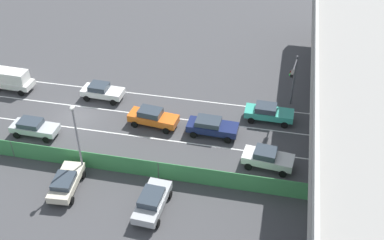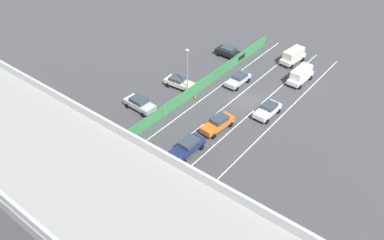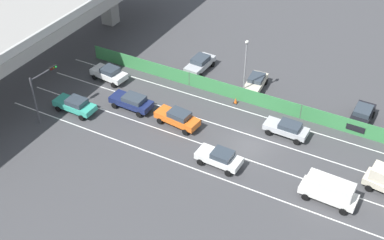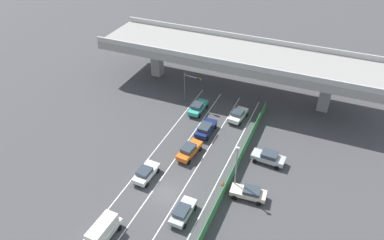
# 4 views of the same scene
# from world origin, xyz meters

# --- Properties ---
(ground_plane) EXTENTS (300.00, 300.00, 0.00)m
(ground_plane) POSITION_xyz_m (0.00, 0.00, 0.00)
(ground_plane) COLOR #424244
(lane_line_left_edge) EXTENTS (0.14, 43.19, 0.01)m
(lane_line_left_edge) POSITION_xyz_m (-5.19, 3.59, 0.00)
(lane_line_left_edge) COLOR silver
(lane_line_left_edge) RESTS_ON ground
(lane_line_mid_left) EXTENTS (0.14, 43.19, 0.01)m
(lane_line_mid_left) POSITION_xyz_m (-1.73, 3.59, 0.00)
(lane_line_mid_left) COLOR silver
(lane_line_mid_left) RESTS_ON ground
(lane_line_mid_right) EXTENTS (0.14, 43.19, 0.01)m
(lane_line_mid_right) POSITION_xyz_m (1.73, 3.59, 0.00)
(lane_line_mid_right) COLOR silver
(lane_line_mid_right) RESTS_ON ground
(lane_line_right_edge) EXTENTS (0.14, 43.19, 0.01)m
(lane_line_right_edge) POSITION_xyz_m (5.19, 3.59, 0.00)
(lane_line_right_edge) COLOR silver
(lane_line_right_edge) RESTS_ON ground
(elevated_overpass) EXTENTS (48.10, 11.40, 8.44)m
(elevated_overpass) POSITION_xyz_m (0.00, 27.19, 6.74)
(elevated_overpass) COLOR gray
(elevated_overpass) RESTS_ON ground
(green_fence) EXTENTS (0.10, 39.29, 1.72)m
(green_fence) POSITION_xyz_m (6.71, 3.59, 0.86)
(green_fence) COLOR #3D8E4C
(green_fence) RESTS_ON ground
(car_van_white) EXTENTS (2.17, 4.87, 2.26)m
(car_van_white) POSITION_xyz_m (-3.29, -8.66, 1.28)
(car_van_white) COLOR silver
(car_van_white) RESTS_ON ground
(car_sedan_silver) EXTENTS (2.02, 4.37, 1.54)m
(car_sedan_silver) POSITION_xyz_m (3.43, -2.60, 0.87)
(car_sedan_silver) COLOR #B7BABC
(car_sedan_silver) RESTS_ON ground
(car_taxi_orange) EXTENTS (2.35, 4.85, 1.73)m
(car_taxi_orange) POSITION_xyz_m (-0.24, 7.68, 0.95)
(car_taxi_orange) COLOR orange
(car_taxi_orange) RESTS_ON ground
(car_hatchback_white) EXTENTS (2.18, 4.31, 1.62)m
(car_hatchback_white) POSITION_xyz_m (-3.61, 1.36, 0.89)
(car_hatchback_white) COLOR silver
(car_hatchback_white) RESTS_ON ground
(car_sedan_white) EXTENTS (2.43, 4.44, 1.69)m
(car_sedan_white) POSITION_xyz_m (3.38, 18.75, 0.92)
(car_sedan_white) COLOR white
(car_sedan_white) RESTS_ON ground
(car_taxi_teal) EXTENTS (2.08, 4.65, 1.65)m
(car_taxi_teal) POSITION_xyz_m (-3.31, 18.29, 0.91)
(car_taxi_teal) COLOR teal
(car_taxi_teal) RESTS_ON ground
(car_sedan_navy) EXTENTS (2.19, 4.71, 1.62)m
(car_sedan_navy) POSITION_xyz_m (-0.01, 13.37, 0.92)
(car_sedan_navy) COLOR navy
(car_sedan_navy) RESTS_ON ground
(parked_sedan_dark) EXTENTS (4.73, 2.14, 1.65)m
(parked_sedan_dark) POSITION_xyz_m (9.02, -8.59, 0.92)
(parked_sedan_dark) COLOR black
(parked_sedan_dark) RESTS_ON ground
(parked_sedan_cream) EXTENTS (4.48, 2.26, 1.52)m
(parked_sedan_cream) POSITION_xyz_m (9.60, 3.28, 0.87)
(parked_sedan_cream) COLOR beige
(parked_sedan_cream) RESTS_ON ground
(parked_wagon_silver) EXTENTS (4.59, 2.26, 1.69)m
(parked_wagon_silver) POSITION_xyz_m (10.25, 10.59, 0.93)
(parked_wagon_silver) COLOR #B2B5B7
(parked_wagon_silver) RESTS_ON ground
(traffic_light) EXTENTS (3.43, 0.71, 5.46)m
(traffic_light) POSITION_xyz_m (-5.44, 20.20, 3.87)
(traffic_light) COLOR #47474C
(traffic_light) RESTS_ON ground
(street_lamp) EXTENTS (0.60, 0.36, 6.91)m
(street_lamp) POSITION_xyz_m (7.58, 3.88, 4.21)
(street_lamp) COLOR gray
(street_lamp) RESTS_ON ground
(traffic_cone) EXTENTS (0.47, 0.47, 0.70)m
(traffic_cone) POSITION_xyz_m (6.08, 4.09, 0.33)
(traffic_cone) COLOR orange
(traffic_cone) RESTS_ON ground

